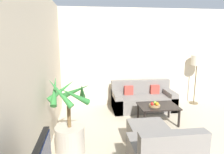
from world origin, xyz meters
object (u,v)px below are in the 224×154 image
at_px(fruit_bowl, 155,105).
at_px(orange_fruit, 157,104).
at_px(sofa_loveseat, 143,100).
at_px(floor_lamp, 197,63).
at_px(apple_red, 152,104).
at_px(ottoman, 147,134).
at_px(potted_palm, 70,130).
at_px(coffee_table, 158,108).
at_px(apple_green, 155,103).

xyz_separation_m(fruit_bowl, orange_fruit, (0.04, -0.06, 0.06)).
height_order(sofa_loveseat, orange_fruit, sofa_loveseat).
xyz_separation_m(sofa_loveseat, floor_lamp, (1.62, 0.24, 0.95)).
xyz_separation_m(fruit_bowl, apple_red, (-0.07, -0.04, 0.06)).
distance_m(apple_red, ottoman, 0.91).
distance_m(floor_lamp, fruit_bowl, 2.18).
bearing_deg(ottoman, apple_red, 66.14).
xyz_separation_m(potted_palm, sofa_loveseat, (1.80, 1.88, -0.17)).
bearing_deg(fruit_bowl, ottoman, -116.88).
distance_m(coffee_table, orange_fruit, 0.18).
height_order(fruit_bowl, apple_green, apple_green).
bearing_deg(coffee_table, orange_fruit, -121.42).
distance_m(fruit_bowl, apple_red, 0.10).
bearing_deg(potted_palm, coffee_table, 27.00).
relative_size(potted_palm, sofa_loveseat, 0.81).
distance_m(sofa_loveseat, orange_fruit, 1.05).
xyz_separation_m(orange_fruit, ottoman, (-0.45, -0.77, -0.29)).
xyz_separation_m(apple_red, orange_fruit, (0.11, -0.02, 0.00)).
relative_size(potted_palm, apple_red, 18.16).
xyz_separation_m(potted_palm, ottoman, (1.36, 0.08, -0.23)).
xyz_separation_m(fruit_bowl, ottoman, (-0.42, -0.82, -0.24)).
xyz_separation_m(apple_green, orange_fruit, (0.02, -0.08, -0.00)).
distance_m(potted_palm, floor_lamp, 4.10).
height_order(sofa_loveseat, floor_lamp, floor_lamp).
bearing_deg(fruit_bowl, floor_lamp, 36.23).
xyz_separation_m(coffee_table, orange_fruit, (-0.07, -0.11, 0.13)).
bearing_deg(orange_fruit, floor_lamp, 38.11).
bearing_deg(orange_fruit, fruit_bowl, 121.57).
distance_m(potted_palm, apple_green, 2.02).
bearing_deg(ottoman, apple_green, 62.99).
xyz_separation_m(apple_red, ottoman, (-0.35, -0.78, -0.29)).
bearing_deg(orange_fruit, coffee_table, 58.58).
bearing_deg(apple_green, apple_red, -142.72).
xyz_separation_m(potted_palm, floor_lamp, (3.42, 2.11, 0.77)).
bearing_deg(potted_palm, apple_green, 27.52).
bearing_deg(fruit_bowl, coffee_table, 26.21).
bearing_deg(floor_lamp, sofa_loveseat, -171.65).
xyz_separation_m(floor_lamp, apple_green, (-1.63, -1.18, -0.71)).
relative_size(coffee_table, apple_red, 11.72).
xyz_separation_m(coffee_table, ottoman, (-0.52, -0.87, -0.16)).
bearing_deg(floor_lamp, apple_red, -144.05).
distance_m(potted_palm, orange_fruit, 2.00).
relative_size(potted_palm, floor_lamp, 0.94).
distance_m(fruit_bowl, orange_fruit, 0.09).
height_order(potted_palm, sofa_loveseat, potted_palm).
distance_m(orange_fruit, ottoman, 0.94).
height_order(coffee_table, ottoman, coffee_table).
height_order(potted_palm, floor_lamp, floor_lamp).
distance_m(coffee_table, fruit_bowl, 0.14).
height_order(apple_green, orange_fruit, same).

